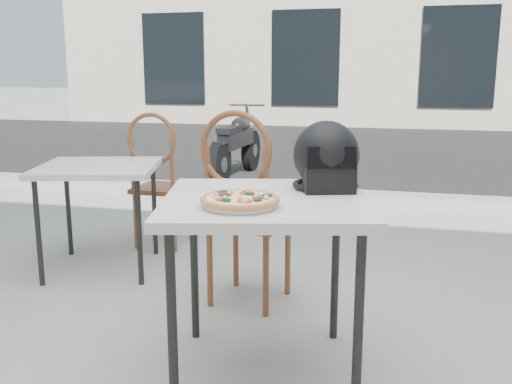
% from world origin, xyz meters
% --- Properties ---
extents(ground, '(80.00, 80.00, 0.00)m').
position_xyz_m(ground, '(0.00, 0.00, 0.00)').
color(ground, '#A19F99').
rests_on(ground, ground).
extents(street_asphalt, '(30.00, 8.00, 0.00)m').
position_xyz_m(street_asphalt, '(0.00, 7.00, 0.00)').
color(street_asphalt, black).
rests_on(street_asphalt, ground).
extents(curb, '(30.00, 0.25, 0.12)m').
position_xyz_m(curb, '(0.00, 3.00, 0.06)').
color(curb, gray).
rests_on(curb, ground).
extents(cafe_table_main, '(0.99, 0.99, 0.78)m').
position_xyz_m(cafe_table_main, '(-0.01, -0.38, 0.71)').
color(cafe_table_main, silver).
rests_on(cafe_table_main, ground).
extents(plate, '(0.34, 0.34, 0.02)m').
position_xyz_m(plate, '(-0.07, -0.57, 0.79)').
color(plate, white).
rests_on(plate, cafe_table_main).
extents(pizza, '(0.31, 0.31, 0.04)m').
position_xyz_m(pizza, '(-0.07, -0.57, 0.81)').
color(pizza, '#D48C4D').
rests_on(pizza, plate).
extents(helmet, '(0.36, 0.37, 0.30)m').
position_xyz_m(helmet, '(0.20, -0.15, 0.91)').
color(helmet, black).
rests_on(helmet, cafe_table_main).
extents(cafe_chair_main, '(0.48, 0.48, 1.09)m').
position_xyz_m(cafe_chair_main, '(-0.29, 0.31, 0.61)').
color(cafe_chair_main, brown).
rests_on(cafe_chair_main, ground).
extents(cafe_table_side, '(0.90, 0.90, 0.70)m').
position_xyz_m(cafe_table_side, '(-1.36, 0.67, 0.63)').
color(cafe_table_side, silver).
rests_on(cafe_table_side, ground).
extents(cafe_chair_side, '(0.39, 0.39, 1.01)m').
position_xyz_m(cafe_chair_side, '(-1.18, 1.20, 0.56)').
color(cafe_chair_side, brown).
rests_on(cafe_chair_side, ground).
extents(motorcycle, '(0.46, 1.78, 0.89)m').
position_xyz_m(motorcycle, '(-1.40, 4.03, 0.39)').
color(motorcycle, black).
rests_on(motorcycle, street_asphalt).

